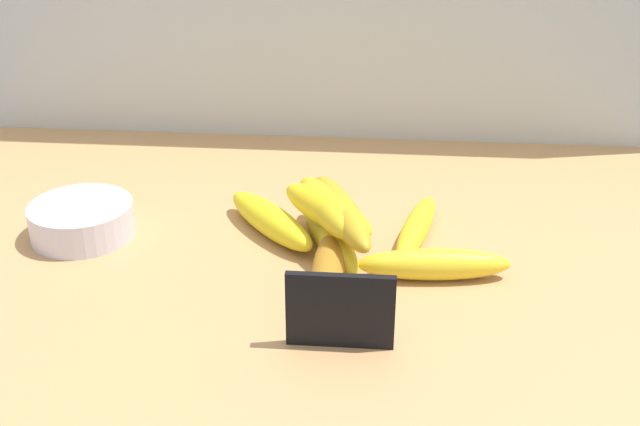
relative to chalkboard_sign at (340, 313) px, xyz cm
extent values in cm
cube|color=tan|center=(-8.08, 20.05, -5.36)|extent=(110.00, 76.00, 3.00)
cube|color=black|center=(0.00, -0.07, 0.34)|extent=(11.00, 0.80, 8.40)
cube|color=#916742|center=(0.00, 0.73, -3.56)|extent=(9.90, 1.20, 0.60)
cylinder|color=silver|center=(-34.43, 20.80, -1.67)|extent=(13.17, 13.17, 4.38)
ellipsoid|color=#A76E1E|center=(-2.07, 11.33, -1.92)|extent=(3.91, 18.94, 3.87)
ellipsoid|color=yellow|center=(10.10, 13.99, -1.98)|extent=(18.18, 5.36, 3.76)
ellipsoid|color=yellow|center=(8.25, 23.40, -2.24)|extent=(7.40, 18.23, 3.23)
ellipsoid|color=yellow|center=(-10.38, 23.15, -1.82)|extent=(14.79, 16.38, 4.07)
ellipsoid|color=yellow|center=(-2.64, 19.79, -2.00)|extent=(10.78, 19.63, 3.72)
ellipsoid|color=gold|center=(-1.15, 19.07, 1.83)|extent=(10.61, 20.03, 3.95)
ellipsoid|color=yellow|center=(-2.84, 19.28, 1.93)|extent=(13.83, 14.16, 4.15)
ellipsoid|color=gold|center=(-3.00, 20.21, 1.90)|extent=(10.61, 16.52, 4.07)
camera|label=1|loc=(3.73, -67.16, 45.25)|focal=44.94mm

